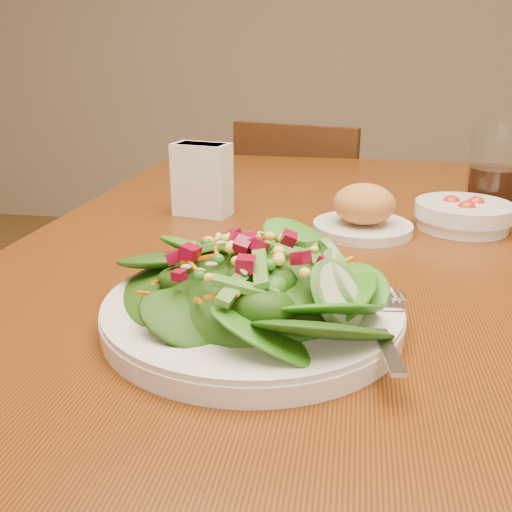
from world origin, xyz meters
name	(u,v)px	position (x,y,z in m)	size (l,w,h in m)	color
dining_table	(333,316)	(0.00, 0.00, 0.65)	(0.90, 1.40, 0.75)	#692D0D
chair_far	(306,248)	(-0.12, 0.92, 0.43)	(0.47, 0.47, 0.82)	#402213
salad_plate	(263,294)	(-0.06, -0.24, 0.78)	(0.30, 0.30, 0.09)	silver
bread_plate	(363,213)	(0.03, 0.08, 0.78)	(0.15, 0.15, 0.07)	silver
tomato_bowl	(463,215)	(0.18, 0.13, 0.77)	(0.14, 0.14, 0.05)	silver
drinking_glass	(495,174)	(0.24, 0.24, 0.81)	(0.09, 0.09, 0.15)	silver
napkin_holder	(202,178)	(-0.23, 0.14, 0.81)	(0.10, 0.07, 0.12)	white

